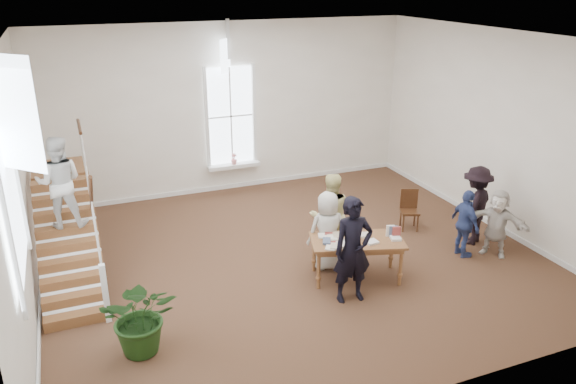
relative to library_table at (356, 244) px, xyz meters
name	(u,v)px	position (x,y,z in m)	size (l,w,h in m)	color
ground	(294,257)	(-0.78, 1.22, -0.75)	(10.00, 10.00, 0.00)	#4F2F1F
room_shell	(234,175)	(-0.78, 5.61, -0.35)	(10.49, 10.00, 10.00)	silver
staircase	(63,204)	(-5.13, 1.97, 0.87)	(1.10, 4.10, 2.92)	brown
library_table	(356,244)	(0.00, 0.00, 0.00)	(1.96, 1.37, 0.90)	brown
police_officer	(353,250)	(-0.43, -0.65, 0.26)	(0.73, 0.48, 2.01)	black
elderly_woman	(327,231)	(-0.33, 0.60, 0.07)	(0.80, 0.52, 1.63)	beige
person_yellow	(330,215)	(-0.03, 1.10, 0.16)	(0.88, 0.69, 1.82)	beige
woman_cluster_a	(465,224)	(2.57, -0.02, -0.01)	(0.87, 0.36, 1.48)	#34447D
woman_cluster_b	(475,205)	(3.17, 0.43, 0.14)	(1.14, 0.66, 1.77)	black
woman_cluster_c	(497,223)	(3.22, -0.22, -0.02)	(1.36, 0.43, 1.46)	silver
floor_plant	(142,316)	(-4.18, -0.79, -0.11)	(1.15, 1.00, 1.28)	#193711
side_chair	(409,207)	(2.29, 1.61, -0.23)	(0.53, 0.53, 0.94)	#371A0F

